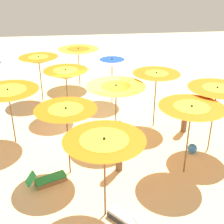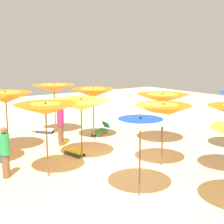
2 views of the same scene
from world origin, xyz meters
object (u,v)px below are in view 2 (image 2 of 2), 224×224
Objects in this scene: lounger_2 at (100,131)px; beachgoer_0 at (60,122)px; beach_umbrella_3 at (93,93)px; beach_umbrella_7 at (163,110)px; beach_umbrella_8 at (140,125)px; beach_umbrella_1 at (6,98)px; beach_umbrella_4 at (81,105)px; lounger_1 at (73,150)px; beach_umbrella_0 at (54,88)px; beachgoer_1 at (5,152)px; beach_umbrella_6 at (162,98)px; lounger_0 at (43,129)px; beach_umbrella_5 at (46,109)px.

lounger_2 is 0.69× the size of beachgoer_0.
beach_umbrella_3 is 4.41m from beach_umbrella_7.
beach_umbrella_8 reaches higher than beachgoer_0.
beach_umbrella_3 is at bearing 83.54° from beach_umbrella_1.
beach_umbrella_4 is at bearing 22.09° from lounger_2.
beach_umbrella_1 is at bearing -147.08° from lounger_1.
beachgoer_1 is at bearing -40.93° from beach_umbrella_0.
beach_umbrella_6 is (2.27, 2.14, -0.16)m from beach_umbrella_3.
beach_umbrella_3 is 3.12m from lounger_1.
lounger_0 is at bearing 161.52° from lounger_1.
beach_umbrella_6 is 1.76× the size of lounger_1.
beach_umbrella_1 is 3.17m from beachgoer_1.
lounger_2 is at bearing 128.88° from beach_umbrella_5.
beach_umbrella_1 reaches higher than beach_umbrella_6.
beach_umbrella_1 is (1.64, -2.85, -0.06)m from beach_umbrella_0.
lounger_1 is at bearing 45.20° from beach_umbrella_1.
beach_umbrella_0 is 1.11× the size of beach_umbrella_8.
lounger_0 is (-6.86, -1.55, -1.80)m from beach_umbrella_7.
beach_umbrella_6 reaches higher than beach_umbrella_7.
beach_umbrella_4 is at bearing -5.46° from lounger_1.
beach_umbrella_6 reaches higher than lounger_0.
beach_umbrella_7 is at bearing 0.90° from beach_umbrella_3.
lounger_0 is (-5.42, 2.13, -2.01)m from beach_umbrella_5.
lounger_1 is at bearing 40.28° from beachgoer_0.
beach_umbrella_3 reaches higher than lounger_1.
beach_umbrella_8 is 1.75× the size of lounger_2.
lounger_0 is at bearing -142.58° from beach_umbrella_6.
beachgoer_1 is at bearing -18.71° from beach_umbrella_1.
beach_umbrella_8 reaches higher than beach_umbrella_7.
beach_umbrella_1 is 3.85m from beach_umbrella_3.
beach_umbrella_3 is 6.16m from beach_umbrella_8.
beachgoer_1 is at bearing -85.88° from beach_umbrella_4.
beachgoer_1 is at bearing 3.67° from lounger_2.
beachgoer_1 is at bearing -75.07° from lounger_0.
beach_umbrella_8 is at bearing -15.49° from lounger_1.
beach_umbrella_4 is (2.51, 1.99, -0.15)m from beach_umbrella_1.
beachgoer_0 is at bearing 80.57° from beach_umbrella_1.
beach_umbrella_7 is 3.97m from lounger_1.
beachgoer_1 reaches higher than lounger_1.
beach_umbrella_1 is 1.10× the size of beach_umbrella_6.
beach_umbrella_1 is 1.50× the size of beachgoer_1.
beach_umbrella_7 reaches higher than lounger_1.
beach_umbrella_4 reaches higher than beach_umbrella_8.
beach_umbrella_3 is (2.07, 0.97, -0.10)m from beach_umbrella_0.
beach_umbrella_8 is at bearing -50.74° from beach_umbrella_6.
beach_umbrella_6 is 1.75× the size of lounger_2.
lounger_0 is 0.88× the size of lounger_2.
beach_umbrella_4 is 3.72m from beach_umbrella_8.
beach_umbrella_5 is at bearing -83.17° from beach_umbrella_6.
beach_umbrella_8 is (6.21, 1.68, -0.17)m from beach_umbrella_1.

